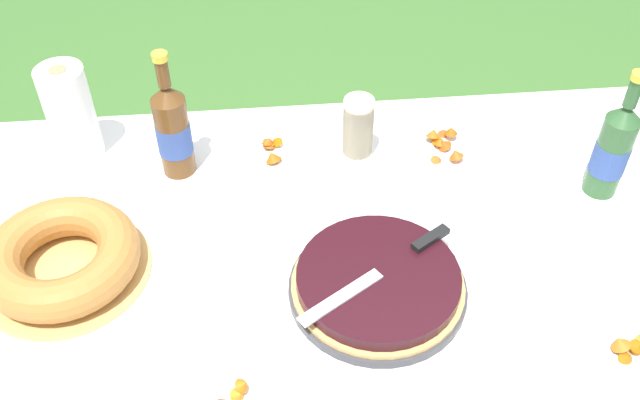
# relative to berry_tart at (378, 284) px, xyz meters

# --- Properties ---
(garden_table) EXTENTS (1.85, 1.02, 0.68)m
(garden_table) POSITION_rel_berry_tart_xyz_m (-0.09, 0.12, -0.09)
(garden_table) COLOR brown
(garden_table) RESTS_ON ground_plane
(tablecloth) EXTENTS (1.86, 1.03, 0.10)m
(tablecloth) POSITION_rel_berry_tart_xyz_m (-0.09, 0.12, -0.04)
(tablecloth) COLOR white
(tablecloth) RESTS_ON garden_table
(berry_tart) EXTENTS (0.35, 0.35, 0.06)m
(berry_tart) POSITION_rel_berry_tart_xyz_m (0.00, 0.00, 0.00)
(berry_tart) COLOR #38383D
(berry_tart) RESTS_ON tablecloth
(serving_knife) EXTENTS (0.33, 0.22, 0.01)m
(serving_knife) POSITION_rel_berry_tart_xyz_m (0.02, 0.02, 0.04)
(serving_knife) COLOR silver
(serving_knife) RESTS_ON berry_tart
(bundt_cake) EXTENTS (0.34, 0.34, 0.09)m
(bundt_cake) POSITION_rel_berry_tart_xyz_m (-0.62, 0.11, 0.02)
(bundt_cake) COLOR tan
(bundt_cake) RESTS_ON tablecloth
(cup_stack) EXTENTS (0.07, 0.07, 0.16)m
(cup_stack) POSITION_rel_berry_tart_xyz_m (0.02, 0.43, 0.05)
(cup_stack) COLOR beige
(cup_stack) RESTS_ON tablecloth
(cider_bottle_green) EXTENTS (0.08, 0.08, 0.32)m
(cider_bottle_green) POSITION_rel_berry_tart_xyz_m (0.55, 0.25, 0.09)
(cider_bottle_green) COLOR #2D562D
(cider_bottle_green) RESTS_ON tablecloth
(cider_bottle_amber) EXTENTS (0.08, 0.08, 0.32)m
(cider_bottle_amber) POSITION_rel_berry_tart_xyz_m (-0.41, 0.41, 0.09)
(cider_bottle_amber) COLOR brown
(cider_bottle_amber) RESTS_ON tablecloth
(snack_plate_near) EXTENTS (0.22, 0.22, 0.05)m
(snack_plate_near) POSITION_rel_berry_tart_xyz_m (0.22, 0.42, -0.02)
(snack_plate_near) COLOR white
(snack_plate_near) RESTS_ON tablecloth
(snack_plate_left) EXTENTS (0.19, 0.19, 0.05)m
(snack_plate_left) POSITION_rel_berry_tart_xyz_m (-0.19, 0.46, -0.02)
(snack_plate_left) COLOR white
(snack_plate_left) RESTS_ON tablecloth
(snack_plate_right) EXTENTS (0.19, 0.19, 0.05)m
(snack_plate_right) POSITION_rel_berry_tart_xyz_m (0.45, -0.19, -0.02)
(snack_plate_right) COLOR white
(snack_plate_right) RESTS_ON tablecloth
(paper_towel_roll) EXTENTS (0.11, 0.11, 0.24)m
(paper_towel_roll) POSITION_rel_berry_tart_xyz_m (-0.65, 0.50, 0.09)
(paper_towel_roll) COLOR white
(paper_towel_roll) RESTS_ON tablecloth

